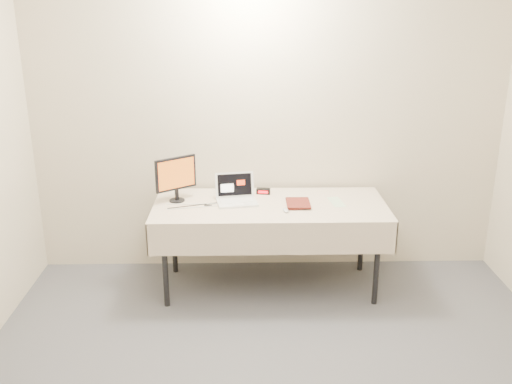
{
  "coord_description": "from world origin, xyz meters",
  "views": [
    {
      "loc": [
        -0.2,
        -2.23,
        2.31
      ],
      "look_at": [
        -0.11,
        1.99,
        0.86
      ],
      "focal_mm": 40.0,
      "sensor_mm": 36.0,
      "label": 1
    }
  ],
  "objects_px": {
    "laptop": "(236,195)",
    "monitor": "(176,176)",
    "table": "(270,211)",
    "book": "(287,190)"
  },
  "relations": [
    {
      "from": "laptop",
      "to": "monitor",
      "type": "distance_m",
      "value": 0.51
    },
    {
      "from": "table",
      "to": "book",
      "type": "distance_m",
      "value": 0.23
    },
    {
      "from": "table",
      "to": "book",
      "type": "xyz_separation_m",
      "value": [
        0.13,
        -0.03,
        0.19
      ]
    },
    {
      "from": "table",
      "to": "monitor",
      "type": "xyz_separation_m",
      "value": [
        -0.75,
        0.09,
        0.28
      ]
    },
    {
      "from": "book",
      "to": "monitor",
      "type": "bearing_deg",
      "value": 172.82
    },
    {
      "from": "monitor",
      "to": "book",
      "type": "relative_size",
      "value": 1.47
    },
    {
      "from": "table",
      "to": "book",
      "type": "bearing_deg",
      "value": -11.34
    },
    {
      "from": "laptop",
      "to": "book",
      "type": "bearing_deg",
      "value": -22.96
    },
    {
      "from": "table",
      "to": "monitor",
      "type": "distance_m",
      "value": 0.81
    },
    {
      "from": "laptop",
      "to": "table",
      "type": "bearing_deg",
      "value": -24.05
    }
  ]
}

